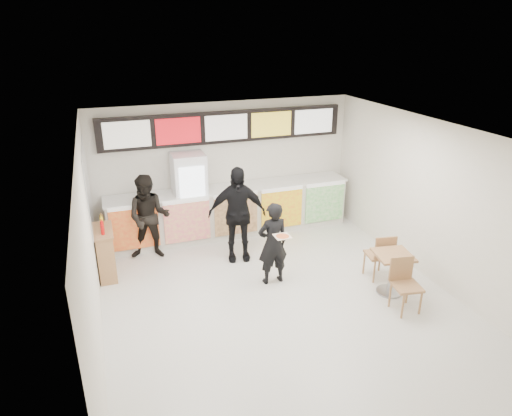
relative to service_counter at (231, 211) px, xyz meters
name	(u,v)px	position (x,y,z in m)	size (l,w,h in m)	color
floor	(282,304)	(0.00, -3.09, -0.57)	(7.00, 7.00, 0.00)	beige
ceiling	(287,135)	(0.00, -3.09, 2.43)	(7.00, 7.00, 0.00)	white
wall_back	(226,167)	(0.00, 0.41, 0.93)	(6.00, 6.00, 0.00)	silver
wall_left	(90,254)	(-3.00, -3.09, 0.93)	(7.00, 7.00, 0.00)	silver
wall_right	(435,204)	(3.00, -3.09, 0.93)	(7.00, 7.00, 0.00)	silver
service_counter	(231,211)	(0.00, 0.00, 0.00)	(5.56, 0.77, 1.14)	silver
menu_board	(226,127)	(0.00, 0.32, 1.88)	(5.50, 0.14, 0.70)	black
drinks_fridge	(190,198)	(-0.93, 0.02, 0.43)	(0.70, 0.67, 2.00)	white
mirror_panel	(87,185)	(-2.99, -0.64, 1.18)	(0.01, 2.00, 1.50)	#B2B7BF
customer_main	(273,243)	(0.11, -2.32, 0.23)	(0.58, 0.38, 1.60)	black
customer_left	(149,217)	(-1.91, -0.54, 0.32)	(0.87, 0.68, 1.79)	black
customer_mid	(237,214)	(-0.23, -1.20, 0.42)	(1.16, 0.48, 1.99)	black
pizza_slice	(283,236)	(0.11, -2.77, 0.58)	(0.36, 0.36, 0.02)	beige
cafe_table	(392,266)	(1.98, -3.39, -0.03)	(0.72, 1.64, 0.93)	tan
condiment_ledge	(106,252)	(-2.82, -1.03, -0.08)	(0.35, 0.87, 1.16)	tan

